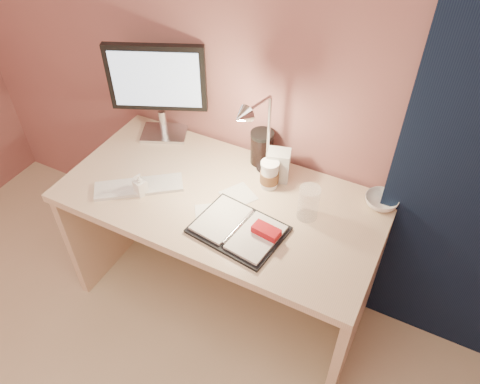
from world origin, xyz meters
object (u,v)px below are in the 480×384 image
at_px(bowl, 381,201).
at_px(planner, 241,229).
at_px(coffee_cup, 269,175).
at_px(product_box, 278,165).
at_px(desk_lamp, 265,138).
at_px(lotion_bottle, 140,184).
at_px(monitor, 157,84).
at_px(keyboard, 139,187).
at_px(dark_jar, 262,149).
at_px(desk, 230,221).
at_px(clear_cup, 308,203).

bearing_deg(bowl, planner, -138.47).
distance_m(coffee_cup, bowl, 0.49).
xyz_separation_m(planner, bowl, (0.46, 0.41, 0.01)).
distance_m(product_box, desk_lamp, 0.21).
bearing_deg(lotion_bottle, monitor, 111.02).
height_order(lotion_bottle, product_box, product_box).
bearing_deg(keyboard, product_box, -3.65).
bearing_deg(keyboard, coffee_cup, -8.37).
bearing_deg(bowl, dark_jar, 176.75).
height_order(monitor, bowl, monitor).
bearing_deg(monitor, lotion_bottle, -92.84).
height_order(coffee_cup, bowl, coffee_cup).
distance_m(desk, coffee_cup, 0.34).
bearing_deg(desk_lamp, lotion_bottle, -132.20).
distance_m(clear_cup, lotion_bottle, 0.72).
relative_size(clear_cup, product_box, 1.01).
xyz_separation_m(planner, lotion_bottle, (-0.49, 0.00, 0.04)).
bearing_deg(monitor, product_box, -27.67).
height_order(keyboard, dark_jar, dark_jar).
bearing_deg(desk, product_box, 41.87).
distance_m(monitor, clear_cup, 0.90).
distance_m(desk, bowl, 0.70).
relative_size(clear_cup, desk_lamp, 0.36).
xyz_separation_m(desk, product_box, (0.17, 0.15, 0.30)).
relative_size(planner, clear_cup, 2.54).
xyz_separation_m(planner, coffee_cup, (-0.01, 0.30, 0.05)).
distance_m(keyboard, clear_cup, 0.75).
bearing_deg(dark_jar, clear_cup, -36.36).
height_order(monitor, coffee_cup, monitor).
height_order(clear_cup, product_box, clear_cup).
distance_m(monitor, planner, 0.81).
relative_size(desk, dark_jar, 9.50).
xyz_separation_m(clear_cup, product_box, (-0.21, 0.16, -0.00)).
relative_size(planner, lotion_bottle, 3.57).
xyz_separation_m(monitor, dark_jar, (0.53, 0.03, -0.22)).
height_order(planner, product_box, product_box).
relative_size(lotion_bottle, desk_lamp, 0.26).
relative_size(keyboard, coffee_cup, 2.88).
distance_m(monitor, bowl, 1.13).
bearing_deg(keyboard, lotion_bottle, -74.05).
height_order(monitor, keyboard, monitor).
bearing_deg(planner, desk, 135.80).
bearing_deg(dark_jar, desk, -103.26).
height_order(desk, bowl, bowl).
relative_size(lotion_bottle, dark_jar, 0.73).
relative_size(desk, planner, 3.65).
xyz_separation_m(coffee_cup, product_box, (0.01, 0.07, 0.01)).
xyz_separation_m(desk, coffee_cup, (0.16, 0.09, 0.29)).
relative_size(bowl, dark_jar, 0.96).
relative_size(coffee_cup, clear_cup, 0.88).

